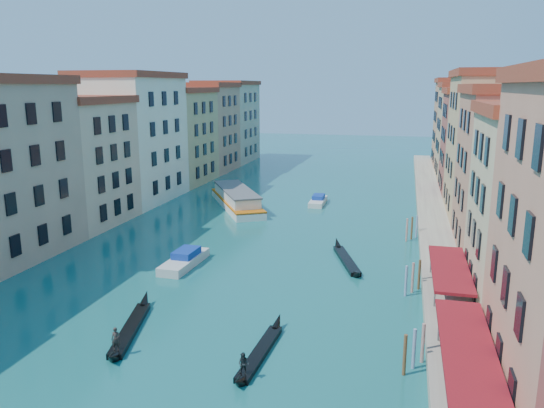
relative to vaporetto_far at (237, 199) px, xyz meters
The scene contains 11 objects.
left_bank_palazzos 20.78m from the vaporetto_far, 163.57° to the right, with size 12.80×128.40×21.00m.
right_bank_palazzos 39.02m from the vaporetto_far, ahead, with size 12.80×128.40×21.00m.
quay 30.20m from the vaporetto_far, ahead, with size 4.00×140.00×1.00m, color gray.
restaurant_awnings 55.80m from the vaporetto_far, 57.52° to the right, with size 3.20×44.55×3.12m.
mooring_poles_right 49.23m from the vaporetto_far, 56.93° to the right, with size 1.44×54.24×3.20m.
vaporetto_far is the anchor object (origin of this frame).
gondola_fore 44.08m from the vaporetto_far, 82.91° to the right, with size 3.80×11.71×2.37m.
gondola_right 47.92m from the vaporetto_far, 70.15° to the right, with size 1.38×10.67×2.13m.
gondola_far 30.17m from the vaporetto_far, 48.70° to the right, with size 4.72×11.70×1.71m.
motorboat_mid 28.36m from the vaporetto_far, 83.32° to the right, with size 2.78×8.03×1.65m.
motorboat_far 13.32m from the vaporetto_far, 23.32° to the left, with size 2.26×6.94×1.43m.
Camera 1 is at (17.83, -8.10, 18.83)m, focal length 35.00 mm.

